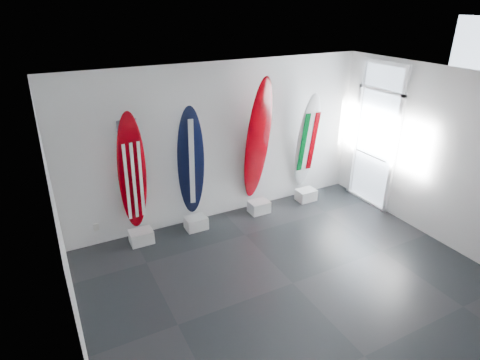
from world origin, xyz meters
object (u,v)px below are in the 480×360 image
surfboard_swiss (258,141)px  surfboard_usa (132,173)px  surfboard_navy (191,163)px  surfboard_italy (307,142)px

surfboard_swiss → surfboard_usa: bearing=170.5°
surfboard_swiss → surfboard_navy: bearing=170.5°
surfboard_usa → surfboard_italy: surfboard_usa is taller
surfboard_navy → surfboard_italy: (2.54, 0.00, -0.02)m
surfboard_usa → surfboard_swiss: bearing=-6.3°
surfboard_usa → surfboard_italy: size_ratio=1.02×
surfboard_navy → surfboard_swiss: bearing=10.1°
surfboard_usa → surfboard_navy: size_ratio=1.01×
surfboard_swiss → surfboard_italy: size_ratio=1.19×
surfboard_navy → surfboard_italy: surfboard_navy is taller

